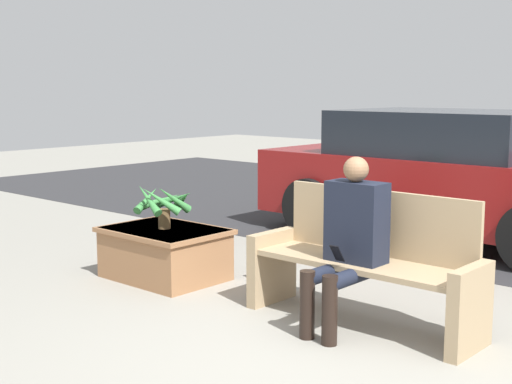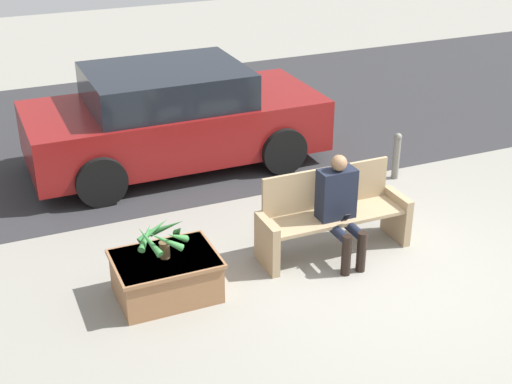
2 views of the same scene
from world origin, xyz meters
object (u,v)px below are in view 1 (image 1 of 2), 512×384
object	(u,v)px
parked_car	(449,176)
potted_plant	(164,202)
bench	(366,263)
planter_box	(165,251)
person_seated	(349,236)

from	to	relation	value
parked_car	potted_plant	bearing A→B (deg)	-109.15
bench	planter_box	size ratio (longest dim) A/B	1.67
potted_plant	parked_car	distance (m)	3.37
person_seated	planter_box	size ratio (longest dim) A/B	1.16
person_seated	potted_plant	xyz separation A→B (m)	(-1.98, 0.04, 0.02)
person_seated	planter_box	distance (m)	2.01
bench	planter_box	xyz separation A→B (m)	(-1.99, -0.16, -0.20)
planter_box	potted_plant	size ratio (longest dim) A/B	1.92
person_seated	potted_plant	bearing A→B (deg)	178.97
person_seated	potted_plant	distance (m)	1.98
person_seated	parked_car	bearing A→B (deg)	105.10
planter_box	potted_plant	bearing A→B (deg)	138.61
person_seated	bench	bearing A→B (deg)	84.09
potted_plant	parked_car	world-z (taller)	parked_car
bench	person_seated	distance (m)	0.29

